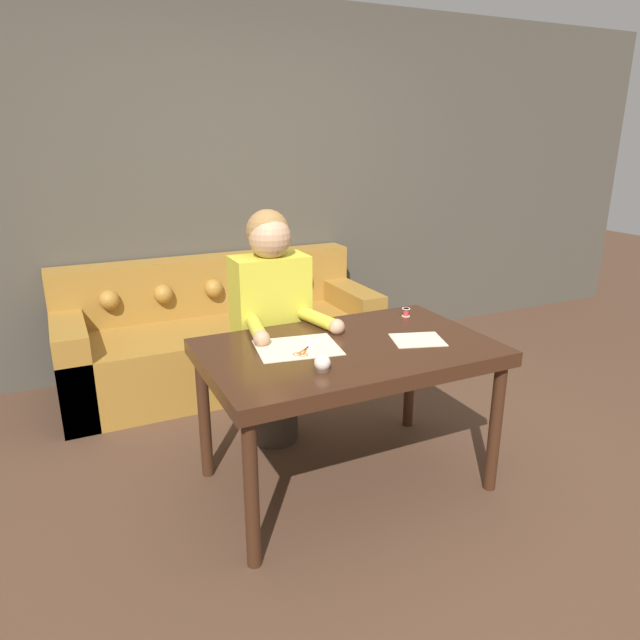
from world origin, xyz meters
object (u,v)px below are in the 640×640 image
object	(u,v)px
dining_table	(348,360)
scissors	(304,351)
thread_spool	(406,312)
pin_cushion	(322,363)
person	(272,327)
couch	(221,339)

from	to	relation	value
dining_table	scissors	world-z (taller)	scissors
thread_spool	pin_cushion	world-z (taller)	pin_cushion
dining_table	pin_cushion	size ratio (longest dim) A/B	18.90
person	thread_spool	xyz separation A→B (m)	(0.67, -0.30, 0.08)
dining_table	thread_spool	bearing A→B (deg)	27.74
person	couch	bearing A→B (deg)	91.61
couch	dining_table	bearing A→B (deg)	-82.58
couch	pin_cushion	world-z (taller)	couch
thread_spool	couch	bearing A→B (deg)	119.06
scissors	dining_table	bearing A→B (deg)	-4.24
person	pin_cushion	distance (m)	0.79
couch	thread_spool	world-z (taller)	couch
dining_table	thread_spool	world-z (taller)	thread_spool
pin_cushion	thread_spool	bearing A→B (deg)	33.12
couch	scissors	size ratio (longest dim) A/B	11.04
dining_table	scissors	bearing A→B (deg)	175.76
person	thread_spool	bearing A→B (deg)	-24.04
person	scissors	xyz separation A→B (m)	(-0.05, -0.54, 0.06)
dining_table	couch	distance (m)	1.56
person	scissors	size ratio (longest dim) A/B	6.74
dining_table	pin_cushion	world-z (taller)	pin_cushion
scissors	pin_cushion	distance (m)	0.24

